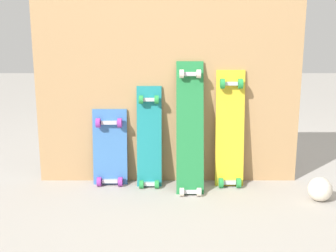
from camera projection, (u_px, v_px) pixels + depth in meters
ground_plane at (168, 183)px, 3.25m from camera, size 12.00×12.00×0.00m
plywood_wall_panel at (168, 79)px, 3.14m from camera, size 1.80×0.04×1.45m
skateboard_blue at (110, 152)px, 3.19m from camera, size 0.24×0.14×0.58m
skateboard_teal at (149, 142)px, 3.15m from camera, size 0.17×0.18×0.75m
skateboard_green at (190, 133)px, 3.06m from camera, size 0.18×0.32×0.92m
skateboard_yellow at (230, 133)px, 3.15m from camera, size 0.19×0.17×0.85m
rubber_ball at (320, 189)px, 2.93m from camera, size 0.15×0.15×0.15m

